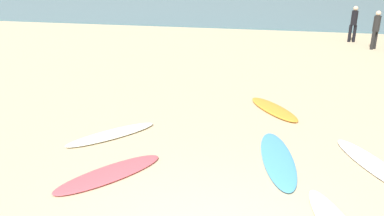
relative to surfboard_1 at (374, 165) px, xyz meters
name	(u,v)px	position (x,y,z in m)	size (l,w,h in m)	color
surfboard_1	(374,165)	(0.00, 0.00, 0.00)	(0.51, 2.25, 0.07)	white
surfboard_2	(112,134)	(-5.38, 0.26, 0.01)	(0.49, 2.10, 0.08)	white
surfboard_4	(278,159)	(-1.78, -0.15, 0.01)	(0.59, 2.38, 0.08)	#499EDB
surfboard_5	(109,174)	(-4.76, -1.32, 0.00)	(0.58, 2.12, 0.07)	#DC535F
surfboard_6	(274,109)	(-1.88, 2.57, 0.01)	(0.55, 1.90, 0.08)	orange
beachgoer_near	(376,28)	(2.23, 10.90, 0.87)	(0.40, 0.40, 1.63)	black
beachgoer_mid	(354,22)	(1.57, 12.36, 0.88)	(0.34, 0.29, 1.65)	black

